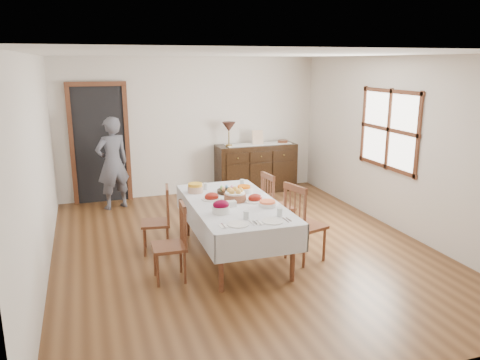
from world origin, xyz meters
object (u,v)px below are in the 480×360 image
object	(u,v)px
chair_right_near	(303,222)
sideboard	(256,168)
dining_table	(234,209)
chair_right_far	(275,204)
table_lamp	(229,128)
chair_left_far	(159,219)
chair_left_near	(173,242)
person	(112,160)

from	to	relation	value
chair_right_near	sideboard	size ratio (longest dim) A/B	0.66
dining_table	chair_right_far	distance (m)	0.98
chair_right_far	table_lamp	xyz separation A→B (m)	(0.04, 2.39, 0.81)
dining_table	sideboard	world-z (taller)	sideboard
dining_table	chair_left_far	bearing A→B (deg)	153.20
dining_table	chair_left_near	distance (m)	1.00
chair_left_near	chair_right_far	distance (m)	1.95
chair_left_near	chair_left_far	world-z (taller)	chair_left_near
dining_table	table_lamp	size ratio (longest dim) A/B	4.74
chair_right_near	sideboard	xyz separation A→B (m)	(0.62, 3.36, -0.05)
chair_right_near	table_lamp	distance (m)	3.44
chair_left_far	chair_right_far	world-z (taller)	chair_right_far
chair_left_near	sideboard	bearing A→B (deg)	148.44
person	chair_left_far	bearing A→B (deg)	79.77
chair_left_far	person	bearing A→B (deg)	-160.17
chair_left_near	table_lamp	size ratio (longest dim) A/B	2.02
chair_left_far	table_lamp	size ratio (longest dim) A/B	1.96
chair_left_near	chair_right_near	size ratio (longest dim) A/B	0.90
chair_right_near	chair_right_far	world-z (taller)	chair_right_near
chair_right_near	chair_right_far	size ratio (longest dim) A/B	1.09
dining_table	chair_right_far	size ratio (longest dim) A/B	2.28
sideboard	dining_table	bearing A→B (deg)	-115.64
chair_left_near	chair_right_near	xyz separation A→B (m)	(1.67, 0.00, 0.05)
dining_table	chair_right_near	xyz separation A→B (m)	(0.78, -0.43, -0.13)
chair_left_far	table_lamp	world-z (taller)	table_lamp
dining_table	chair_left_far	world-z (taller)	chair_left_far
chair_left_near	sideboard	distance (m)	4.07
dining_table	person	bearing A→B (deg)	117.39
person	sideboard	bearing A→B (deg)	163.95
person	table_lamp	distance (m)	2.24
dining_table	chair_right_near	world-z (taller)	chair_right_near
chair_left_near	table_lamp	distance (m)	3.86
chair_right_far	person	bearing A→B (deg)	39.14
dining_table	chair_left_far	xyz separation A→B (m)	(-0.91, 0.47, -0.20)
chair_right_near	sideboard	world-z (taller)	chair_right_near
dining_table	sideboard	bearing A→B (deg)	65.10
sideboard	table_lamp	size ratio (longest dim) A/B	3.41
chair_right_far	person	xyz separation A→B (m)	(-2.15, 2.14, 0.38)
sideboard	person	distance (m)	2.79
chair_right_far	chair_right_near	bearing A→B (deg)	172.50
chair_right_near	chair_right_far	bearing A→B (deg)	-17.76
chair_right_far	dining_table	bearing A→B (deg)	117.20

